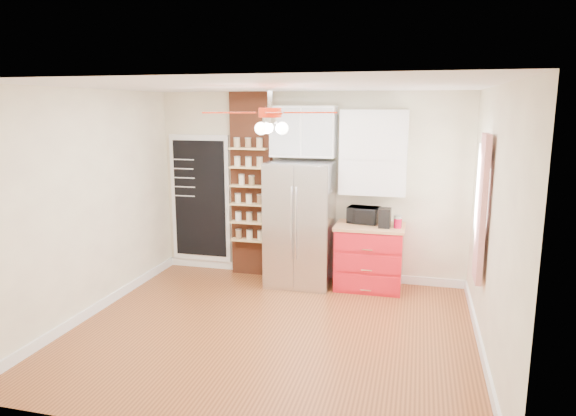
% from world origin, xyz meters
% --- Properties ---
extents(floor, '(4.50, 4.50, 0.00)m').
position_xyz_m(floor, '(0.00, 0.00, 0.00)').
color(floor, brown).
rests_on(floor, ground).
extents(ceiling, '(4.50, 4.50, 0.00)m').
position_xyz_m(ceiling, '(0.00, 0.00, 2.70)').
color(ceiling, white).
rests_on(ceiling, wall_back).
extents(wall_back, '(4.50, 0.02, 2.70)m').
position_xyz_m(wall_back, '(0.00, 2.00, 1.35)').
color(wall_back, '#F7EFC6').
rests_on(wall_back, floor).
extents(wall_front, '(4.50, 0.02, 2.70)m').
position_xyz_m(wall_front, '(0.00, -2.00, 1.35)').
color(wall_front, '#F7EFC6').
rests_on(wall_front, floor).
extents(wall_left, '(0.02, 4.00, 2.70)m').
position_xyz_m(wall_left, '(-2.25, 0.00, 1.35)').
color(wall_left, '#F7EFC6').
rests_on(wall_left, floor).
extents(wall_right, '(0.02, 4.00, 2.70)m').
position_xyz_m(wall_right, '(2.25, 0.00, 1.35)').
color(wall_right, '#F7EFC6').
rests_on(wall_right, floor).
extents(chalkboard, '(0.95, 0.05, 1.95)m').
position_xyz_m(chalkboard, '(-1.70, 1.96, 1.10)').
color(chalkboard, white).
rests_on(chalkboard, wall_back).
extents(brick_pillar, '(0.60, 0.16, 2.70)m').
position_xyz_m(brick_pillar, '(-0.85, 1.92, 1.35)').
color(brick_pillar, brown).
rests_on(brick_pillar, floor).
extents(fridge, '(0.90, 0.70, 1.75)m').
position_xyz_m(fridge, '(-0.05, 1.63, 0.88)').
color(fridge, silver).
rests_on(fridge, floor).
extents(upper_glass_cabinet, '(0.90, 0.35, 0.70)m').
position_xyz_m(upper_glass_cabinet, '(-0.05, 1.82, 2.15)').
color(upper_glass_cabinet, white).
rests_on(upper_glass_cabinet, wall_back).
extents(red_cabinet, '(0.94, 0.64, 0.90)m').
position_xyz_m(red_cabinet, '(0.92, 1.68, 0.45)').
color(red_cabinet, red).
rests_on(red_cabinet, floor).
extents(upper_shelf_unit, '(0.90, 0.30, 1.15)m').
position_xyz_m(upper_shelf_unit, '(0.92, 1.85, 1.88)').
color(upper_shelf_unit, white).
rests_on(upper_shelf_unit, wall_back).
extents(window, '(0.04, 0.75, 1.05)m').
position_xyz_m(window, '(2.23, 0.90, 1.55)').
color(window, white).
rests_on(window, wall_right).
extents(curtain, '(0.06, 0.40, 1.55)m').
position_xyz_m(curtain, '(2.18, 0.35, 1.45)').
color(curtain, red).
rests_on(curtain, wall_right).
extents(ceiling_fan, '(1.40, 1.40, 0.44)m').
position_xyz_m(ceiling_fan, '(0.00, 0.00, 2.42)').
color(ceiling_fan, silver).
rests_on(ceiling_fan, ceiling).
extents(toaster_oven, '(0.45, 0.34, 0.23)m').
position_xyz_m(toaster_oven, '(0.81, 1.79, 1.01)').
color(toaster_oven, black).
rests_on(toaster_oven, red_cabinet).
extents(coffee_maker, '(0.16, 0.20, 0.26)m').
position_xyz_m(coffee_maker, '(1.12, 1.60, 1.03)').
color(coffee_maker, black).
rests_on(coffee_maker, red_cabinet).
extents(canister_left, '(0.13, 0.13, 0.13)m').
position_xyz_m(canister_left, '(1.29, 1.60, 0.97)').
color(canister_left, '#A40928').
rests_on(canister_left, red_cabinet).
extents(canister_right, '(0.11, 0.11, 0.14)m').
position_xyz_m(canister_right, '(1.29, 1.68, 0.97)').
color(canister_right, '#A6090A').
rests_on(canister_right, red_cabinet).
extents(pantry_jar_oats, '(0.10, 0.10, 0.14)m').
position_xyz_m(pantry_jar_oats, '(-0.96, 1.77, 1.44)').
color(pantry_jar_oats, beige).
rests_on(pantry_jar_oats, brick_pillar).
extents(pantry_jar_beans, '(0.08, 0.08, 0.13)m').
position_xyz_m(pantry_jar_beans, '(-0.80, 1.76, 1.44)').
color(pantry_jar_beans, olive).
rests_on(pantry_jar_beans, brick_pillar).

